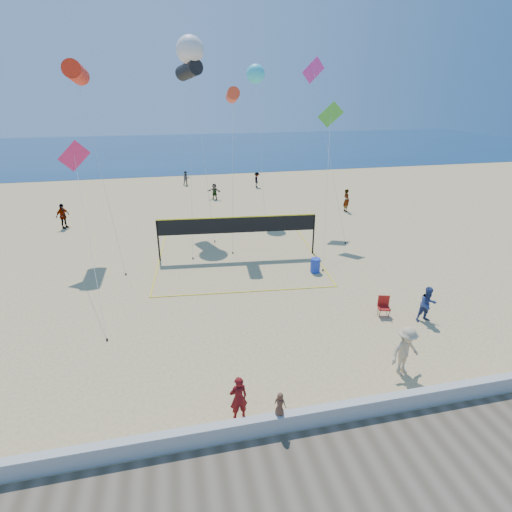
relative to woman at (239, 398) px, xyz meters
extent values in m
plane|color=#D6B479|center=(2.06, 2.24, -0.77)|extent=(120.00, 120.00, 0.00)
cube|color=navy|center=(2.06, 64.24, -0.75)|extent=(140.00, 50.00, 0.03)
cube|color=beige|center=(2.06, -0.76, -0.47)|extent=(32.00, 0.30, 0.60)
cube|color=brown|center=(2.06, -2.76, -0.75)|extent=(32.00, 3.60, 0.03)
imported|color=#630D0F|center=(0.00, 0.00, 0.00)|extent=(0.61, 0.44, 1.54)
imported|color=brown|center=(1.10, -0.72, 0.20)|extent=(0.44, 0.40, 0.75)
imported|color=navy|center=(9.05, 3.78, 0.05)|extent=(0.82, 0.65, 1.64)
imported|color=tan|center=(6.13, 0.82, 0.17)|extent=(1.35, 0.98, 1.88)
imported|color=gray|center=(-9.27, 21.16, 0.15)|extent=(1.05, 1.11, 1.84)
imported|color=gray|center=(2.65, 27.24, -0.04)|extent=(1.40, 1.00, 1.46)
imported|color=gray|center=(12.95, 20.75, 0.17)|extent=(0.54, 0.74, 1.88)
imported|color=gray|center=(0.44, 33.88, -0.02)|extent=(0.83, 0.70, 1.49)
imported|color=gray|center=(7.65, 31.30, 0.01)|extent=(0.70, 1.07, 1.56)
cube|color=#A11612|center=(7.44, 4.54, -0.36)|extent=(0.61, 0.58, 0.05)
cube|color=#A11612|center=(7.50, 4.74, -0.08)|extent=(0.50, 0.18, 0.50)
cylinder|color=black|center=(7.19, 4.42, -0.54)|extent=(0.09, 0.25, 0.65)
cylinder|color=black|center=(7.30, 4.78, -0.54)|extent=(0.09, 0.25, 0.65)
cylinder|color=black|center=(7.58, 4.31, -0.54)|extent=(0.09, 0.25, 0.65)
cylinder|color=black|center=(7.68, 4.66, -0.54)|extent=(0.09, 0.25, 0.65)
cylinder|color=#1C39B9|center=(6.12, 9.72, -0.37)|extent=(0.70, 0.70, 0.81)
cylinder|color=black|center=(-2.38, 13.30, 0.48)|extent=(0.10, 0.10, 2.50)
cylinder|color=black|center=(6.95, 12.41, 0.48)|extent=(0.10, 0.10, 2.50)
cube|color=black|center=(2.29, 12.85, 1.26)|extent=(9.33, 0.91, 0.94)
cube|color=yellow|center=(2.29, 12.85, 1.76)|extent=(9.33, 0.92, 0.06)
cube|color=yellow|center=(1.84, 8.19, -0.76)|extent=(9.54, 0.96, 0.02)
cube|color=yellow|center=(2.73, 17.52, -0.76)|extent=(9.54, 0.96, 0.02)
cylinder|color=red|center=(-6.13, 17.22, 9.61)|extent=(1.09, 2.51, 1.36)
cylinder|color=silver|center=(-5.18, 14.41, 4.45)|extent=(1.92, 5.63, 10.34)
cylinder|color=black|center=(-4.23, 11.61, -0.72)|extent=(0.08, 0.08, 0.10)
cylinder|color=black|center=(0.49, 20.48, 9.93)|extent=(1.82, 2.63, 1.33)
cylinder|color=silver|center=(0.02, 16.78, 4.61)|extent=(0.94, 7.41, 10.66)
cylinder|color=black|center=(-0.44, 13.09, -0.72)|extent=(0.08, 0.08, 0.10)
cylinder|color=#F84321|center=(2.62, 15.53, 8.42)|extent=(0.89, 1.80, 0.95)
cylinder|color=silver|center=(2.34, 14.49, 3.85)|extent=(0.56, 2.09, 9.14)
cylinder|color=black|center=(2.07, 13.45, -0.72)|extent=(0.08, 0.08, 0.10)
cube|color=#F12864|center=(-6.35, 14.08, 5.40)|extent=(1.72, 0.24, 1.70)
cylinder|color=silver|center=(-5.43, 9.66, 2.34)|extent=(1.87, 8.85, 6.13)
cylinder|color=black|center=(-4.50, 5.24, -0.72)|extent=(0.08, 0.08, 0.10)
cube|color=green|center=(8.95, 15.79, 7.25)|extent=(1.55, 0.62, 1.63)
cylinder|color=silver|center=(7.78, 12.77, 3.27)|extent=(2.37, 6.06, 7.98)
cylinder|color=black|center=(6.60, 9.75, -0.72)|extent=(0.08, 0.08, 0.10)
cube|color=#D5339C|center=(9.04, 19.61, 9.98)|extent=(1.78, 0.36, 1.78)
cylinder|color=silver|center=(9.36, 16.58, 4.63)|extent=(0.65, 6.07, 10.71)
cylinder|color=black|center=(9.68, 13.55, -0.72)|extent=(0.08, 0.08, 0.10)
sphere|color=silver|center=(0.60, 19.98, 11.12)|extent=(1.89, 1.89, 1.80)
cylinder|color=silver|center=(0.91, 17.86, 5.20)|extent=(0.65, 4.26, 11.85)
cylinder|color=black|center=(1.23, 15.74, -0.72)|extent=(0.08, 0.08, 0.10)
sphere|color=#3AD6E8|center=(5.54, 22.45, 9.82)|extent=(1.73, 1.73, 1.38)
cylinder|color=silver|center=(5.37, 19.96, 4.55)|extent=(0.37, 4.98, 10.55)
cylinder|color=black|center=(5.19, 17.48, -0.72)|extent=(0.08, 0.08, 0.10)
camera|label=1|loc=(-1.57, -9.43, 8.63)|focal=28.00mm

